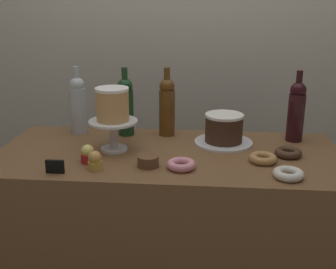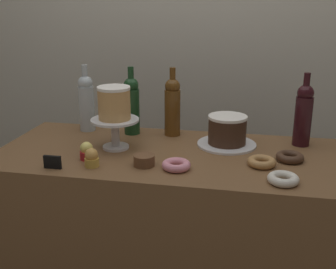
{
  "view_description": "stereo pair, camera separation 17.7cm",
  "coord_description": "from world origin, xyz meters",
  "px_view_note": "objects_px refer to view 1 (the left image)",
  "views": [
    {
      "loc": [
        0.15,
        -1.68,
        1.58
      ],
      "look_at": [
        0.0,
        0.0,
        1.03
      ],
      "focal_mm": 44.95,
      "sensor_mm": 36.0,
      "label": 1
    },
    {
      "loc": [
        0.33,
        -1.65,
        1.58
      ],
      "look_at": [
        0.0,
        0.0,
        1.03
      ],
      "focal_mm": 44.95,
      "sensor_mm": 36.0,
      "label": 2
    }
  ],
  "objects_px": {
    "cupcake_lemon": "(88,154)",
    "cupcake_caramel": "(95,161)",
    "wine_bottle_dark_red": "(296,110)",
    "price_sign_chalkboard": "(55,167)",
    "wine_bottle_clear": "(78,104)",
    "white_layer_cake": "(112,104)",
    "chocolate_round_cake": "(224,128)",
    "wine_bottle_green": "(125,105)",
    "cake_stand_pedestal": "(114,130)",
    "donut_chocolate": "(288,153)",
    "wine_bottle_amber": "(167,106)",
    "donut_sugar": "(288,174)",
    "cookie_stack": "(148,161)",
    "donut_maple": "(263,158)",
    "donut_pink": "(181,165)"
  },
  "relations": [
    {
      "from": "cake_stand_pedestal",
      "to": "donut_sugar",
      "type": "relative_size",
      "value": 1.86
    },
    {
      "from": "cake_stand_pedestal",
      "to": "wine_bottle_clear",
      "type": "relative_size",
      "value": 0.64
    },
    {
      "from": "cupcake_lemon",
      "to": "cupcake_caramel",
      "type": "relative_size",
      "value": 1.0
    },
    {
      "from": "wine_bottle_green",
      "to": "cupcake_caramel",
      "type": "bearing_deg",
      "value": -94.95
    },
    {
      "from": "cupcake_caramel",
      "to": "donut_maple",
      "type": "xyz_separation_m",
      "value": [
        0.65,
        0.13,
        -0.02
      ]
    },
    {
      "from": "wine_bottle_green",
      "to": "cupcake_lemon",
      "type": "relative_size",
      "value": 4.38
    },
    {
      "from": "wine_bottle_green",
      "to": "cookie_stack",
      "type": "height_order",
      "value": "wine_bottle_green"
    },
    {
      "from": "wine_bottle_green",
      "to": "donut_chocolate",
      "type": "xyz_separation_m",
      "value": [
        0.72,
        -0.23,
        -0.13
      ]
    },
    {
      "from": "wine_bottle_clear",
      "to": "white_layer_cake",
      "type": "bearing_deg",
      "value": -46.36
    },
    {
      "from": "cake_stand_pedestal",
      "to": "white_layer_cake",
      "type": "bearing_deg",
      "value": -165.96
    },
    {
      "from": "chocolate_round_cake",
      "to": "wine_bottle_green",
      "type": "bearing_deg",
      "value": 168.98
    },
    {
      "from": "cake_stand_pedestal",
      "to": "cupcake_lemon",
      "type": "xyz_separation_m",
      "value": [
        -0.07,
        -0.15,
        -0.06
      ]
    },
    {
      "from": "wine_bottle_clear",
      "to": "cookie_stack",
      "type": "height_order",
      "value": "wine_bottle_clear"
    },
    {
      "from": "chocolate_round_cake",
      "to": "donut_sugar",
      "type": "height_order",
      "value": "chocolate_round_cake"
    },
    {
      "from": "wine_bottle_amber",
      "to": "wine_bottle_dark_red",
      "type": "xyz_separation_m",
      "value": [
        0.59,
        -0.03,
        0.0
      ]
    },
    {
      "from": "white_layer_cake",
      "to": "cookie_stack",
      "type": "height_order",
      "value": "white_layer_cake"
    },
    {
      "from": "donut_pink",
      "to": "cookie_stack",
      "type": "distance_m",
      "value": 0.13
    },
    {
      "from": "cupcake_caramel",
      "to": "cookie_stack",
      "type": "height_order",
      "value": "cupcake_caramel"
    },
    {
      "from": "price_sign_chalkboard",
      "to": "donut_sugar",
      "type": "bearing_deg",
      "value": 2.17
    },
    {
      "from": "wine_bottle_dark_red",
      "to": "cupcake_lemon",
      "type": "relative_size",
      "value": 4.38
    },
    {
      "from": "cupcake_caramel",
      "to": "cookie_stack",
      "type": "xyz_separation_m",
      "value": [
        0.2,
        0.05,
        -0.01
      ]
    },
    {
      "from": "price_sign_chalkboard",
      "to": "cupcake_lemon",
      "type": "bearing_deg",
      "value": 51.78
    },
    {
      "from": "donut_maple",
      "to": "wine_bottle_green",
      "type": "bearing_deg",
      "value": 153.37
    },
    {
      "from": "cookie_stack",
      "to": "wine_bottle_amber",
      "type": "bearing_deg",
      "value": 84.98
    },
    {
      "from": "wine_bottle_dark_red",
      "to": "donut_sugar",
      "type": "height_order",
      "value": "wine_bottle_dark_red"
    },
    {
      "from": "chocolate_round_cake",
      "to": "wine_bottle_green",
      "type": "distance_m",
      "value": 0.48
    },
    {
      "from": "white_layer_cake",
      "to": "chocolate_round_cake",
      "type": "distance_m",
      "value": 0.51
    },
    {
      "from": "cake_stand_pedestal",
      "to": "white_layer_cake",
      "type": "height_order",
      "value": "white_layer_cake"
    },
    {
      "from": "cake_stand_pedestal",
      "to": "donut_chocolate",
      "type": "height_order",
      "value": "cake_stand_pedestal"
    },
    {
      "from": "wine_bottle_amber",
      "to": "cupcake_lemon",
      "type": "xyz_separation_m",
      "value": [
        -0.28,
        -0.39,
        -0.11
      ]
    },
    {
      "from": "cupcake_lemon",
      "to": "price_sign_chalkboard",
      "type": "relative_size",
      "value": 1.06
    },
    {
      "from": "wine_bottle_dark_red",
      "to": "price_sign_chalkboard",
      "type": "bearing_deg",
      "value": -153.94
    },
    {
      "from": "wine_bottle_amber",
      "to": "cupcake_lemon",
      "type": "distance_m",
      "value": 0.49
    },
    {
      "from": "wine_bottle_clear",
      "to": "wine_bottle_green",
      "type": "bearing_deg",
      "value": -2.14
    },
    {
      "from": "cake_stand_pedestal",
      "to": "cookie_stack",
      "type": "relative_size",
      "value": 2.48
    },
    {
      "from": "donut_chocolate",
      "to": "cookie_stack",
      "type": "relative_size",
      "value": 1.33
    },
    {
      "from": "chocolate_round_cake",
      "to": "cookie_stack",
      "type": "relative_size",
      "value": 2.04
    },
    {
      "from": "donut_chocolate",
      "to": "cupcake_caramel",
      "type": "bearing_deg",
      "value": -164.61
    },
    {
      "from": "wine_bottle_clear",
      "to": "wine_bottle_dark_red",
      "type": "height_order",
      "value": "same"
    },
    {
      "from": "cake_stand_pedestal",
      "to": "wine_bottle_amber",
      "type": "distance_m",
      "value": 0.32
    },
    {
      "from": "donut_chocolate",
      "to": "cake_stand_pedestal",
      "type": "bearing_deg",
      "value": 179.29
    },
    {
      "from": "wine_bottle_green",
      "to": "cookie_stack",
      "type": "relative_size",
      "value": 3.87
    },
    {
      "from": "donut_maple",
      "to": "chocolate_round_cake",
      "type": "bearing_deg",
      "value": 124.59
    },
    {
      "from": "wine_bottle_dark_red",
      "to": "cupcake_caramel",
      "type": "height_order",
      "value": "wine_bottle_dark_red"
    },
    {
      "from": "cake_stand_pedestal",
      "to": "white_layer_cake",
      "type": "relative_size",
      "value": 1.48
    },
    {
      "from": "chocolate_round_cake",
      "to": "cupcake_lemon",
      "type": "distance_m",
      "value": 0.62
    },
    {
      "from": "wine_bottle_clear",
      "to": "cupcake_lemon",
      "type": "distance_m",
      "value": 0.42
    },
    {
      "from": "wine_bottle_green",
      "to": "cupcake_lemon",
      "type": "height_order",
      "value": "wine_bottle_green"
    },
    {
      "from": "wine_bottle_clear",
      "to": "price_sign_chalkboard",
      "type": "distance_m",
      "value": 0.52
    },
    {
      "from": "cake_stand_pedestal",
      "to": "price_sign_chalkboard",
      "type": "relative_size",
      "value": 2.97
    }
  ]
}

